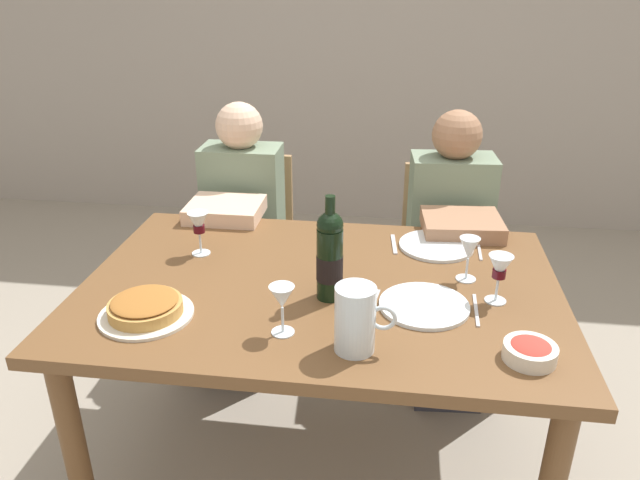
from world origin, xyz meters
The scene contains 21 objects.
ground_plane centered at (0.00, 0.00, 0.00)m, with size 8.00×8.00×0.00m, color gray.
back_wall centered at (0.00, 2.46, 1.40)m, with size 8.00×0.10×2.80m, color #A3998E.
dining_table centered at (0.00, 0.00, 0.67)m, with size 1.50×1.00×0.76m.
wine_bottle centered at (0.04, -0.08, 0.90)m, with size 0.08×0.08×0.33m.
water_pitcher centered at (0.14, -0.34, 0.84)m, with size 0.16×0.11×0.18m.
baked_tart centered at (-0.47, -0.26, 0.79)m, with size 0.27×0.27×0.06m.
salad_bowl centered at (0.58, -0.33, 0.79)m, with size 0.14×0.14×0.05m.
wine_glass_left_diner centered at (-0.44, 0.16, 0.87)m, with size 0.07×0.07×0.15m.
wine_glass_right_diner centered at (0.46, 0.09, 0.86)m, with size 0.07×0.07×0.15m.
wine_glass_centre centered at (0.53, -0.04, 0.87)m, with size 0.07×0.07×0.15m.
wine_glass_spare centered at (-0.06, -0.29, 0.87)m, with size 0.07×0.07×0.14m.
dinner_plate_left_setting centered at (0.37, 0.32, 0.77)m, with size 0.26×0.26×0.01m, color silver.
dinner_plate_right_setting centered at (0.32, -0.10, 0.77)m, with size 0.27×0.27×0.01m, color silver.
fork_left_setting centered at (0.22, 0.32, 0.76)m, with size 0.16×0.01×0.01m, color silver.
knife_left_setting centered at (0.52, 0.32, 0.76)m, with size 0.18×0.01×0.01m, color silver.
knife_right_setting centered at (0.47, -0.10, 0.76)m, with size 0.18×0.01×0.01m, color silver.
spoon_right_setting centered at (0.17, -0.10, 0.76)m, with size 0.16×0.01×0.01m, color silver.
chair_left centered at (-0.45, 0.90, 0.50)m, with size 0.40×0.40×0.87m.
diner_left centered at (-0.45, 0.66, 0.62)m, with size 0.34×0.50×1.16m.
chair_right centered at (0.44, 0.87, 0.50)m, with size 0.43×0.43×0.87m.
diner_right centered at (0.46, 0.63, 0.62)m, with size 0.36×0.52×1.16m.
Camera 1 is at (0.22, -1.66, 1.68)m, focal length 33.79 mm.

